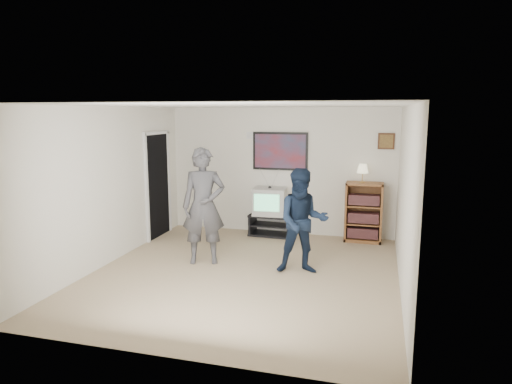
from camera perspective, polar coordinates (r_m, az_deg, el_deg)
The scene contains 13 objects.
room_shell at distance 7.01m, azimuth -0.69°, elevation 0.45°, with size 4.51×5.00×2.51m.
media_stand at distance 9.04m, azimuth 1.92°, elevation -4.13°, with size 0.86×0.51×0.42m.
crt_television at distance 8.94m, azimuth 1.74°, elevation -1.17°, with size 0.62×0.53×0.53m, color #B0B0AB, non-canonical shape.
bookshelf at distance 8.78m, azimuth 13.30°, elevation -2.47°, with size 0.68×0.39×1.12m, color brown, non-canonical shape.
table_lamp at distance 8.70m, azimuth 13.17°, elevation 2.31°, with size 0.21×0.21×0.34m, color #FEF4C0, non-canonical shape.
person_tall at distance 7.31m, azimuth -6.56°, elevation -1.75°, with size 0.68×0.45×1.87m, color #3F3F42.
person_short at distance 6.86m, azimuth 5.84°, elevation -3.67°, with size 0.78×0.60×1.59m, color black.
controller_left at distance 7.48m, azimuth -5.85°, elevation 1.36°, with size 0.04×0.12×0.04m, color white.
controller_right at distance 7.03m, azimuth 5.87°, elevation -1.26°, with size 0.03×0.11×0.03m, color white.
poster at distance 9.01m, azimuth 3.04°, elevation 5.11°, with size 1.10×0.03×0.75m, color black.
air_vent at distance 9.13m, azimuth -0.34°, elevation 7.08°, with size 0.28×0.02×0.14m, color white.
small_picture at distance 8.80m, azimuth 15.97°, elevation 6.13°, with size 0.30×0.03×0.30m, color #382011.
doorway at distance 9.03m, azimuth -12.21°, elevation 0.76°, with size 0.03×0.85×2.00m, color black.
Camera 1 is at (1.90, -6.30, 2.41)m, focal length 32.00 mm.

